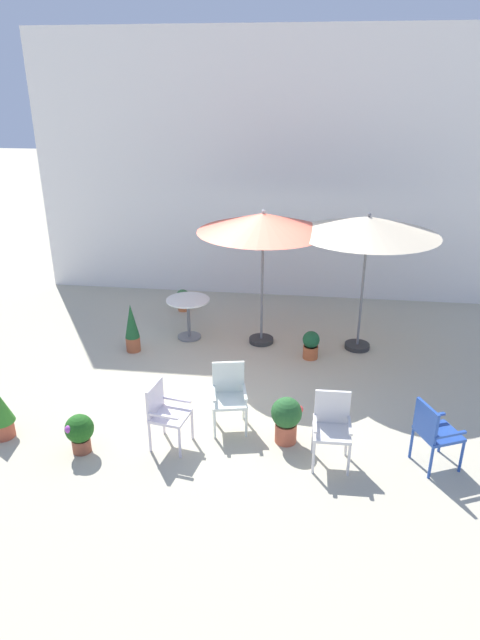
{
  "coord_description": "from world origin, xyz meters",
  "views": [
    {
      "loc": [
        1.0,
        -7.91,
        4.39
      ],
      "look_at": [
        0.0,
        -0.22,
        1.02
      ],
      "focal_mm": 31.06,
      "sensor_mm": 36.0,
      "label": 1
    }
  ],
  "objects": [
    {
      "name": "ground_plane",
      "position": [
        0.0,
        0.0,
        0.0
      ],
      "size": [
        60.0,
        60.0,
        0.0
      ],
      "primitive_type": "plane",
      "color": "#BCB296"
    },
    {
      "name": "villa_facade",
      "position": [
        0.0,
        3.77,
        2.68
      ],
      "size": [
        9.7,
        0.3,
        5.37
      ],
      "primitive_type": "cube",
      "color": "white",
      "rests_on": "ground"
    },
    {
      "name": "patio_umbrella_0",
      "position": [
        1.93,
        1.13,
        2.19
      ],
      "size": [
        2.34,
        2.34,
        2.43
      ],
      "color": "#2D2D2D",
      "rests_on": "ground"
    },
    {
      "name": "patio_umbrella_1",
      "position": [
        0.21,
        1.15,
        2.19
      ],
      "size": [
        2.24,
        2.24,
        2.43
      ],
      "color": "#2D2D2D",
      "rests_on": "ground"
    },
    {
      "name": "cafe_table_0",
      "position": [
        -1.13,
        1.18,
        0.53
      ],
      "size": [
        0.79,
        0.79,
        0.76
      ],
      "color": "white",
      "rests_on": "ground"
    },
    {
      "name": "patio_chair_0",
      "position": [
        1.38,
        -2.13,
        0.54
      ],
      "size": [
        0.46,
        0.44,
        0.93
      ],
      "color": "silver",
      "rests_on": "ground"
    },
    {
      "name": "patio_chair_1",
      "position": [
        0.02,
        -1.52,
        0.52
      ],
      "size": [
        0.54,
        0.54,
        0.91
      ],
      "color": "white",
      "rests_on": "ground"
    },
    {
      "name": "patio_chair_2",
      "position": [
        -0.73,
        -2.07,
        0.51
      ],
      "size": [
        0.52,
        0.52,
        0.87
      ],
      "color": "white",
      "rests_on": "ground"
    },
    {
      "name": "patio_chair_3",
      "position": [
        2.6,
        -2.08,
        0.52
      ],
      "size": [
        0.6,
        0.6,
        0.88
      ],
      "color": "#254AA2",
      "rests_on": "ground"
    },
    {
      "name": "potted_plant_0",
      "position": [
        -1.53,
        2.45,
        0.25
      ],
      "size": [
        0.27,
        0.27,
        0.46
      ],
      "color": "#CD6D3F",
      "rests_on": "ground"
    },
    {
      "name": "potted_plant_1",
      "position": [
        1.11,
        0.64,
        0.26
      ],
      "size": [
        0.29,
        0.29,
        0.49
      ],
      "color": "#BB5931",
      "rests_on": "ground"
    },
    {
      "name": "potted_plant_2",
      "position": [
        0.82,
        -1.81,
        0.37
      ],
      "size": [
        0.42,
        0.4,
        0.64
      ],
      "color": "#BD583D",
      "rests_on": "ground"
    },
    {
      "name": "potted_plant_3",
      "position": [
        -1.77,
        -2.36,
        0.3
      ],
      "size": [
        0.37,
        0.37,
        0.53
      ],
      "color": "brown",
      "rests_on": "ground"
    },
    {
      "name": "potted_plant_5",
      "position": [
        -1.99,
        0.52,
        0.44
      ],
      "size": [
        0.25,
        0.25,
        0.88
      ],
      "color": "#AA5534",
      "rests_on": "ground"
    }
  ]
}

